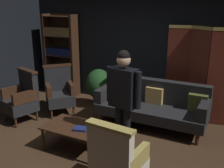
{
  "coord_description": "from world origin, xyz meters",
  "views": [
    {
      "loc": [
        2.04,
        -3.22,
        2.36
      ],
      "look_at": [
        0.0,
        0.8,
        0.95
      ],
      "focal_mm": 42.82,
      "sensor_mm": 36.0,
      "label": 1
    }
  ],
  "objects_px": {
    "armchair_gilt_accent": "(117,161)",
    "book_navy_cloth": "(80,129)",
    "armchair_wing_right": "(60,91)",
    "potted_plant": "(99,85)",
    "velvet_couch": "(152,103)",
    "armchair_wing_left": "(22,97)",
    "coffee_table": "(75,129)",
    "standing_figure": "(123,96)",
    "bookshelf": "(62,53)",
    "folding_screen": "(198,73)"
  },
  "relations": [
    {
      "from": "book_navy_cloth",
      "to": "armchair_gilt_accent",
      "type": "bearing_deg",
      "value": -33.03
    },
    {
      "from": "velvet_couch",
      "to": "folding_screen",
      "type": "bearing_deg",
      "value": 43.3
    },
    {
      "from": "coffee_table",
      "to": "standing_figure",
      "type": "height_order",
      "value": "standing_figure"
    },
    {
      "from": "bookshelf",
      "to": "velvet_couch",
      "type": "distance_m",
      "value": 2.87
    },
    {
      "from": "velvet_couch",
      "to": "armchair_gilt_accent",
      "type": "height_order",
      "value": "armchair_gilt_accent"
    },
    {
      "from": "bookshelf",
      "to": "velvet_couch",
      "type": "xyz_separation_m",
      "value": [
        2.7,
        -0.74,
        -0.62
      ]
    },
    {
      "from": "bookshelf",
      "to": "armchair_wing_left",
      "type": "relative_size",
      "value": 1.97
    },
    {
      "from": "folding_screen",
      "to": "armchair_wing_right",
      "type": "relative_size",
      "value": 1.83
    },
    {
      "from": "armchair_gilt_accent",
      "to": "armchair_wing_right",
      "type": "xyz_separation_m",
      "value": [
        -2.26,
        1.81,
        0.0
      ]
    },
    {
      "from": "coffee_table",
      "to": "standing_figure",
      "type": "bearing_deg",
      "value": 10.28
    },
    {
      "from": "bookshelf",
      "to": "coffee_table",
      "type": "relative_size",
      "value": 2.05
    },
    {
      "from": "armchair_wing_left",
      "to": "coffee_table",
      "type": "bearing_deg",
      "value": -16.76
    },
    {
      "from": "armchair_gilt_accent",
      "to": "armchair_wing_right",
      "type": "distance_m",
      "value": 2.9
    },
    {
      "from": "armchair_gilt_accent",
      "to": "armchair_wing_left",
      "type": "bearing_deg",
      "value": 156.72
    },
    {
      "from": "armchair_wing_right",
      "to": "potted_plant",
      "type": "height_order",
      "value": "armchair_wing_right"
    },
    {
      "from": "coffee_table",
      "to": "armchair_wing_right",
      "type": "height_order",
      "value": "armchair_wing_right"
    },
    {
      "from": "armchair_gilt_accent",
      "to": "armchair_wing_left",
      "type": "xyz_separation_m",
      "value": [
        -2.7,
        1.16,
        0.0
      ]
    },
    {
      "from": "bookshelf",
      "to": "potted_plant",
      "type": "xyz_separation_m",
      "value": [
        1.29,
        -0.37,
        -0.56
      ]
    },
    {
      "from": "folding_screen",
      "to": "armchair_wing_right",
      "type": "height_order",
      "value": "folding_screen"
    },
    {
      "from": "armchair_gilt_accent",
      "to": "standing_figure",
      "type": "distance_m",
      "value": 1.02
    },
    {
      "from": "armchair_gilt_accent",
      "to": "coffee_table",
      "type": "bearing_deg",
      "value": 148.08
    },
    {
      "from": "velvet_couch",
      "to": "potted_plant",
      "type": "height_order",
      "value": "potted_plant"
    },
    {
      "from": "velvet_couch",
      "to": "armchair_wing_left",
      "type": "bearing_deg",
      "value": -158.19
    },
    {
      "from": "standing_figure",
      "to": "book_navy_cloth",
      "type": "height_order",
      "value": "standing_figure"
    },
    {
      "from": "armchair_wing_right",
      "to": "armchair_gilt_accent",
      "type": "bearing_deg",
      "value": -38.73
    },
    {
      "from": "folding_screen",
      "to": "bookshelf",
      "type": "relative_size",
      "value": 0.93
    },
    {
      "from": "coffee_table",
      "to": "armchair_gilt_accent",
      "type": "distance_m",
      "value": 1.28
    },
    {
      "from": "coffee_table",
      "to": "armchair_gilt_accent",
      "type": "xyz_separation_m",
      "value": [
        1.08,
        -0.67,
        0.12
      ]
    },
    {
      "from": "folding_screen",
      "to": "standing_figure",
      "type": "xyz_separation_m",
      "value": [
        -0.73,
        -1.97,
        0.04
      ]
    },
    {
      "from": "armchair_wing_left",
      "to": "book_navy_cloth",
      "type": "distance_m",
      "value": 1.84
    },
    {
      "from": "bookshelf",
      "to": "book_navy_cloth",
      "type": "xyz_separation_m",
      "value": [
        2.03,
        -2.26,
        -0.64
      ]
    },
    {
      "from": "velvet_couch",
      "to": "standing_figure",
      "type": "bearing_deg",
      "value": -91.33
    },
    {
      "from": "armchair_wing_left",
      "to": "armchair_wing_right",
      "type": "height_order",
      "value": "same"
    },
    {
      "from": "armchair_wing_right",
      "to": "standing_figure",
      "type": "xyz_separation_m",
      "value": [
        1.96,
        -1.0,
        0.54
      ]
    },
    {
      "from": "armchair_wing_right",
      "to": "book_navy_cloth",
      "type": "xyz_separation_m",
      "value": [
        1.33,
        -1.21,
        -0.05
      ]
    },
    {
      "from": "standing_figure",
      "to": "book_navy_cloth",
      "type": "distance_m",
      "value": 0.89
    },
    {
      "from": "armchair_wing_right",
      "to": "potted_plant",
      "type": "bearing_deg",
      "value": 49.53
    },
    {
      "from": "bookshelf",
      "to": "armchair_wing_left",
      "type": "distance_m",
      "value": 1.83
    },
    {
      "from": "armchair_wing_left",
      "to": "standing_figure",
      "type": "distance_m",
      "value": 2.48
    },
    {
      "from": "armchair_wing_left",
      "to": "armchair_wing_right",
      "type": "xyz_separation_m",
      "value": [
        0.43,
        0.65,
        0.0
      ]
    },
    {
      "from": "armchair_wing_right",
      "to": "potted_plant",
      "type": "distance_m",
      "value": 0.9
    },
    {
      "from": "armchair_wing_right",
      "to": "armchair_wing_left",
      "type": "bearing_deg",
      "value": -123.55
    },
    {
      "from": "bookshelf",
      "to": "armchair_wing_right",
      "type": "xyz_separation_m",
      "value": [
        0.71,
        -1.06,
        -0.59
      ]
    },
    {
      "from": "velvet_couch",
      "to": "armchair_wing_right",
      "type": "bearing_deg",
      "value": -170.96
    },
    {
      "from": "standing_figure",
      "to": "armchair_wing_left",
      "type": "bearing_deg",
      "value": 171.83
    },
    {
      "from": "armchair_wing_left",
      "to": "book_navy_cloth",
      "type": "xyz_separation_m",
      "value": [
        1.76,
        -0.55,
        -0.05
      ]
    },
    {
      "from": "armchair_gilt_accent",
      "to": "book_navy_cloth",
      "type": "xyz_separation_m",
      "value": [
        -0.94,
        0.61,
        -0.05
      ]
    },
    {
      "from": "velvet_couch",
      "to": "potted_plant",
      "type": "relative_size",
      "value": 2.39
    },
    {
      "from": "armchair_gilt_accent",
      "to": "book_navy_cloth",
      "type": "distance_m",
      "value": 1.12
    },
    {
      "from": "armchair_gilt_accent",
      "to": "armchair_wing_left",
      "type": "relative_size",
      "value": 1.0
    }
  ]
}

